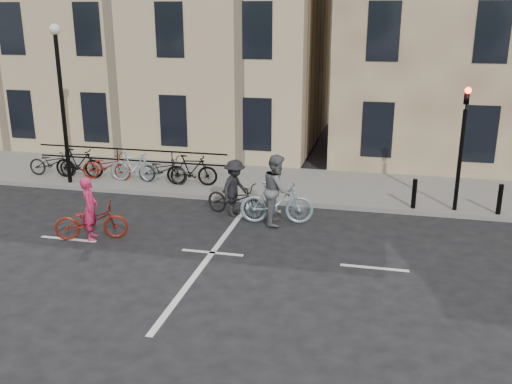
% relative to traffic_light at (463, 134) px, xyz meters
% --- Properties ---
extents(ground, '(120.00, 120.00, 0.00)m').
position_rel_traffic_light_xyz_m(ground, '(-6.20, -4.34, -2.45)').
color(ground, black).
rests_on(ground, ground).
extents(sidewalk, '(46.00, 4.00, 0.15)m').
position_rel_traffic_light_xyz_m(sidewalk, '(-10.20, 1.66, -2.38)').
color(sidewalk, slate).
rests_on(sidewalk, ground).
extents(building_west, '(20.00, 10.00, 10.00)m').
position_rel_traffic_light_xyz_m(building_west, '(-15.20, 8.66, 2.70)').
color(building_west, tan).
rests_on(building_west, sidewalk).
extents(traffic_light, '(0.18, 0.30, 3.90)m').
position_rel_traffic_light_xyz_m(traffic_light, '(0.00, 0.00, 0.00)').
color(traffic_light, black).
rests_on(traffic_light, sidewalk).
extents(lamp_post, '(0.36, 0.36, 5.28)m').
position_rel_traffic_light_xyz_m(lamp_post, '(-12.70, 0.06, 1.04)').
color(lamp_post, black).
rests_on(lamp_post, sidewalk).
extents(bollard_east, '(0.14, 0.14, 0.90)m').
position_rel_traffic_light_xyz_m(bollard_east, '(-1.20, -0.09, -1.85)').
color(bollard_east, black).
rests_on(bollard_east, sidewalk).
extents(bollard_west, '(0.14, 0.14, 0.90)m').
position_rel_traffic_light_xyz_m(bollard_west, '(1.20, -0.09, -1.85)').
color(bollard_west, black).
rests_on(bollard_west, sidewalk).
extents(parked_bikes, '(7.25, 1.23, 1.05)m').
position_rel_traffic_light_xyz_m(parked_bikes, '(-11.12, 0.70, -1.81)').
color(parked_bikes, black).
rests_on(parked_bikes, sidewalk).
extents(cyclist_pink, '(2.02, 1.29, 1.70)m').
position_rel_traffic_light_xyz_m(cyclist_pink, '(-9.59, -4.15, -1.86)').
color(cyclist_pink, maroon).
rests_on(cyclist_pink, ground).
extents(cyclist_grey, '(2.15, 1.08, 2.01)m').
position_rel_traffic_light_xyz_m(cyclist_grey, '(-5.03, -1.89, -1.64)').
color(cyclist_grey, '#809DA8').
rests_on(cyclist_grey, ground).
extents(cyclist_dark, '(2.02, 1.24, 1.70)m').
position_rel_traffic_light_xyz_m(cyclist_dark, '(-6.36, -1.53, -1.78)').
color(cyclist_dark, black).
rests_on(cyclist_dark, ground).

